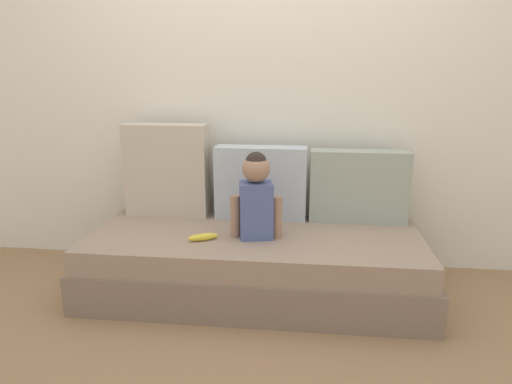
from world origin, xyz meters
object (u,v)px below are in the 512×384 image
toddler (256,196)px  banana (203,237)px  couch (255,263)px  throw_pillow_right (358,186)px  throw_pillow_center (261,183)px  throw_pillow_left (167,170)px

toddler → banana: 0.37m
couch → toddler: size_ratio=4.02×
couch → throw_pillow_right: throw_pillow_right is taller
throw_pillow_right → toddler: (-0.60, -0.37, 0.02)m
throw_pillow_center → throw_pillow_right: (0.61, 0.00, -0.01)m
couch → throw_pillow_center: 0.52m
couch → banana: 0.37m
couch → throw_pillow_left: throw_pillow_left is taller
banana → throw_pillow_left: bearing=126.2°
throw_pillow_center → toddler: 0.37m
throw_pillow_right → toddler: size_ratio=1.22×
couch → throw_pillow_center: (0.00, 0.32, 0.42)m
throw_pillow_center → banana: throw_pillow_center is taller
throw_pillow_right → couch: bearing=-152.5°
throw_pillow_center → toddler: (0.01, -0.37, 0.01)m
throw_pillow_left → toddler: (0.62, -0.37, -0.06)m
couch → throw_pillow_right: size_ratio=3.29×
throw_pillow_left → toddler: 0.72m
couch → throw_pillow_left: bearing=152.5°
toddler → banana: size_ratio=2.88×
couch → throw_pillow_center: size_ratio=3.42×
couch → banana: banana is taller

